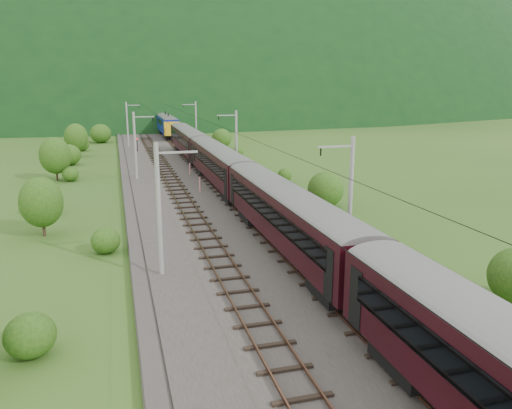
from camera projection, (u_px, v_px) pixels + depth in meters
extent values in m
plane|color=#294F18|center=(260.00, 269.00, 32.08)|extent=(600.00, 600.00, 0.00)
cube|color=#38332D|center=(226.00, 225.00, 41.39)|extent=(14.00, 220.00, 0.30)
cube|color=brown|center=(189.00, 224.00, 40.49)|extent=(0.08, 220.00, 0.15)
cube|color=brown|center=(206.00, 222.00, 40.87)|extent=(0.08, 220.00, 0.15)
cube|color=black|center=(197.00, 225.00, 40.71)|extent=(2.40, 220.00, 0.12)
cube|color=brown|center=(246.00, 219.00, 41.75)|extent=(0.08, 220.00, 0.15)
cube|color=brown|center=(262.00, 218.00, 42.13)|extent=(0.08, 220.00, 0.15)
cube|color=black|center=(254.00, 220.00, 41.97)|extent=(2.40, 220.00, 0.12)
cylinder|color=gray|center=(159.00, 210.00, 29.42)|extent=(0.28, 0.28, 8.00)
cube|color=gray|center=(177.00, 152.00, 28.93)|extent=(2.40, 0.12, 0.12)
cylinder|color=black|center=(194.00, 157.00, 29.26)|extent=(0.10, 0.10, 0.50)
cylinder|color=gray|center=(135.00, 146.00, 59.34)|extent=(0.28, 0.28, 8.00)
cube|color=gray|center=(144.00, 117.00, 58.84)|extent=(2.40, 0.12, 0.12)
cylinder|color=black|center=(153.00, 119.00, 59.18)|extent=(0.10, 0.10, 0.50)
cylinder|color=gray|center=(127.00, 125.00, 89.26)|extent=(0.28, 0.28, 8.00)
cube|color=gray|center=(133.00, 105.00, 88.76)|extent=(2.40, 0.12, 0.12)
cylinder|color=black|center=(139.00, 107.00, 89.10)|extent=(0.10, 0.10, 0.50)
cylinder|color=gray|center=(123.00, 114.00, 119.18)|extent=(0.28, 0.28, 8.00)
cube|color=gray|center=(128.00, 99.00, 118.68)|extent=(2.40, 0.12, 0.12)
cylinder|color=black|center=(132.00, 101.00, 119.02)|extent=(0.10, 0.10, 0.50)
cylinder|color=gray|center=(121.00, 108.00, 149.09)|extent=(0.28, 0.28, 8.00)
cube|color=gray|center=(125.00, 96.00, 148.60)|extent=(2.40, 0.12, 0.12)
cylinder|color=black|center=(128.00, 97.00, 148.93)|extent=(0.10, 0.10, 0.50)
cylinder|color=gray|center=(350.00, 198.00, 32.68)|extent=(0.28, 0.28, 8.00)
cube|color=gray|center=(336.00, 147.00, 31.56)|extent=(2.40, 0.12, 0.12)
cylinder|color=black|center=(321.00, 152.00, 31.37)|extent=(0.10, 0.10, 0.50)
cylinder|color=gray|center=(236.00, 143.00, 62.60)|extent=(0.28, 0.28, 8.00)
cube|color=gray|center=(227.00, 115.00, 61.47)|extent=(2.40, 0.12, 0.12)
cylinder|color=black|center=(219.00, 118.00, 61.28)|extent=(0.10, 0.10, 0.50)
cylinder|color=gray|center=(196.00, 123.00, 92.52)|extent=(0.28, 0.28, 8.00)
cube|color=gray|center=(189.00, 105.00, 91.39)|extent=(2.40, 0.12, 0.12)
cylinder|color=black|center=(184.00, 106.00, 91.20)|extent=(0.10, 0.10, 0.50)
cylinder|color=gray|center=(176.00, 113.00, 122.44)|extent=(0.28, 0.28, 8.00)
cube|color=gray|center=(170.00, 99.00, 121.31)|extent=(2.40, 0.12, 0.12)
cylinder|color=black|center=(166.00, 100.00, 121.12)|extent=(0.10, 0.10, 0.50)
cylinder|color=gray|center=(163.00, 107.00, 152.35)|extent=(0.28, 0.28, 8.00)
cube|color=gray|center=(159.00, 96.00, 151.23)|extent=(2.40, 0.12, 0.12)
cylinder|color=black|center=(155.00, 97.00, 151.04)|extent=(0.10, 0.10, 0.50)
cylinder|color=black|center=(195.00, 142.00, 39.10)|extent=(0.03, 198.00, 0.03)
cylinder|color=black|center=(254.00, 140.00, 40.37)|extent=(0.03, 198.00, 0.03)
ellipsoid|color=#103214|center=(129.00, 104.00, 275.16)|extent=(504.00, 360.00, 244.00)
cube|color=black|center=(413.00, 358.00, 19.73)|extent=(2.24, 3.26, 0.92)
cube|color=black|center=(288.00, 215.00, 33.38)|extent=(2.95, 22.39, 3.05)
cylinder|color=slate|center=(288.00, 195.00, 33.05)|extent=(2.95, 22.28, 2.95)
cube|color=black|center=(267.00, 211.00, 32.90)|extent=(0.05, 19.71, 1.17)
cube|color=black|center=(309.00, 208.00, 33.68)|extent=(0.05, 19.71, 1.17)
cube|color=black|center=(336.00, 288.00, 26.52)|extent=(2.24, 3.26, 0.92)
cube|color=black|center=(256.00, 215.00, 41.18)|extent=(2.24, 3.26, 0.92)
cube|color=black|center=(219.00, 163.00, 54.83)|extent=(2.95, 22.39, 3.05)
cylinder|color=slate|center=(219.00, 151.00, 54.50)|extent=(2.95, 22.28, 2.95)
cube|color=black|center=(205.00, 160.00, 54.35)|extent=(0.05, 19.71, 1.17)
cube|color=black|center=(232.00, 159.00, 55.14)|extent=(0.05, 19.71, 1.17)
cube|color=black|center=(236.00, 196.00, 47.97)|extent=(2.24, 3.26, 0.92)
cube|color=black|center=(207.00, 169.00, 62.63)|extent=(2.24, 3.26, 0.92)
cube|color=black|center=(189.00, 140.00, 76.28)|extent=(2.95, 22.39, 3.05)
cylinder|color=slate|center=(189.00, 131.00, 75.95)|extent=(2.95, 22.28, 2.95)
cube|color=black|center=(179.00, 138.00, 75.80)|extent=(0.05, 19.71, 1.17)
cube|color=black|center=(198.00, 138.00, 76.59)|extent=(0.05, 19.71, 1.17)
cube|color=black|center=(197.00, 161.00, 69.43)|extent=(2.24, 3.26, 0.92)
cube|color=black|center=(183.00, 147.00, 84.08)|extent=(2.24, 3.26, 0.92)
cube|color=navy|center=(167.00, 124.00, 106.30)|extent=(2.95, 18.32, 3.05)
cylinder|color=slate|center=(167.00, 118.00, 105.97)|extent=(2.95, 18.23, 2.95)
cube|color=black|center=(160.00, 122.00, 105.82)|extent=(0.05, 16.12, 1.17)
cube|color=black|center=(174.00, 122.00, 106.61)|extent=(0.05, 16.12, 1.17)
cube|color=black|center=(171.00, 136.00, 100.78)|extent=(2.24, 3.26, 0.92)
cube|color=black|center=(165.00, 131.00, 112.77)|extent=(2.24, 3.26, 0.92)
cube|color=gold|center=(163.00, 122.00, 114.73)|extent=(3.01, 0.50, 2.75)
cube|color=gold|center=(172.00, 129.00, 97.97)|extent=(3.01, 0.50, 2.75)
cube|color=black|center=(165.00, 113.00, 108.61)|extent=(0.08, 1.60, 0.92)
cylinder|color=red|center=(200.00, 184.00, 53.43)|extent=(0.16, 0.16, 1.51)
cylinder|color=red|center=(190.00, 169.00, 63.00)|extent=(0.15, 0.15, 1.45)
cylinder|color=black|center=(137.00, 145.00, 84.12)|extent=(0.14, 0.14, 2.02)
sphere|color=red|center=(137.00, 139.00, 83.87)|extent=(0.24, 0.24, 0.24)
ellipsoid|color=#204512|center=(30.00, 336.00, 21.57)|extent=(2.20, 2.20, 1.98)
ellipsoid|color=#204512|center=(106.00, 241.00, 34.75)|extent=(2.03, 2.03, 1.83)
ellipsoid|color=#204512|center=(43.00, 203.00, 44.78)|extent=(2.45, 2.45, 2.21)
ellipsoid|color=#204512|center=(70.00, 174.00, 60.17)|extent=(2.00, 2.00, 1.80)
ellipsoid|color=#204512|center=(69.00, 155.00, 71.76)|extent=(3.36, 3.36, 3.02)
ellipsoid|color=#204512|center=(81.00, 144.00, 86.59)|extent=(2.75, 2.75, 2.48)
ellipsoid|color=#204512|center=(101.00, 133.00, 98.27)|extent=(4.13, 4.13, 3.71)
ellipsoid|color=#204512|center=(98.00, 130.00, 114.17)|extent=(2.24, 2.24, 2.02)
cylinder|color=black|center=(43.00, 220.00, 38.55)|extent=(0.24, 0.24, 2.54)
ellipsoid|color=#204512|center=(41.00, 202.00, 38.21)|extent=(3.26, 3.26, 3.91)
cylinder|color=black|center=(56.00, 169.00, 60.38)|extent=(0.24, 0.24, 2.88)
ellipsoid|color=#204512|center=(55.00, 156.00, 59.99)|extent=(3.70, 3.70, 4.44)
cylinder|color=black|center=(77.00, 148.00, 79.92)|extent=(0.24, 0.24, 2.89)
ellipsoid|color=#204512|center=(76.00, 137.00, 79.53)|extent=(3.72, 3.72, 4.46)
ellipsoid|color=#204512|center=(326.00, 191.00, 47.52)|extent=(3.44, 3.44, 3.10)
ellipsoid|color=#204512|center=(285.00, 176.00, 59.56)|extent=(1.71, 1.71, 1.54)
ellipsoid|color=#204512|center=(238.00, 153.00, 79.74)|extent=(1.64, 1.64, 1.48)
ellipsoid|color=#204512|center=(222.00, 139.00, 90.33)|extent=(3.54, 3.54, 3.19)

